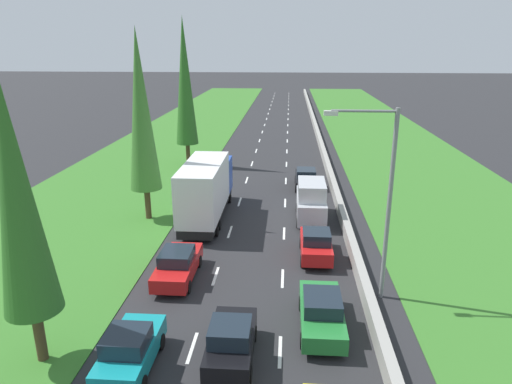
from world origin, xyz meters
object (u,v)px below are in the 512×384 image
green_sedan_right_lane (322,312)px  street_light_mast (382,193)px  poplar_tree_nearest (17,199)px  poplar_tree_third (185,82)px  poplar_tree_second (141,111)px  teal_hatchback_left_lane (130,350)px  red_hatchback_right_lane (316,244)px  red_sedan_left_lane (178,264)px  black_sedan_right_lane (306,178)px  white_box_truck_left_lane (206,189)px  silver_van_right_lane (311,201)px  black_hatchback_centre_lane (231,341)px

green_sedan_right_lane → street_light_mast: size_ratio=0.50×
poplar_tree_nearest → street_light_mast: poplar_tree_nearest is taller
poplar_tree_third → poplar_tree_second: bearing=-88.4°
teal_hatchback_left_lane → red_hatchback_right_lane: bearing=53.7°
red_sedan_left_lane → poplar_tree_second: bearing=115.7°
black_sedan_right_lane → red_sedan_left_lane: bearing=-113.1°
white_box_truck_left_lane → poplar_tree_nearest: poplar_tree_nearest is taller
red_sedan_left_lane → red_hatchback_right_lane: red_hatchback_right_lane is taller
teal_hatchback_left_lane → street_light_mast: 12.33m
red_sedan_left_lane → street_light_mast: 10.76m
teal_hatchback_left_lane → black_sedan_right_lane: bearing=73.0°
red_sedan_left_lane → silver_van_right_lane: size_ratio=0.92×
teal_hatchback_left_lane → green_sedan_right_lane: 7.83m
red_hatchback_right_lane → poplar_tree_second: size_ratio=0.31×
white_box_truck_left_lane → poplar_tree_nearest: 16.40m
black_sedan_right_lane → poplar_tree_second: bearing=-144.0°
red_sedan_left_lane → poplar_tree_second: (-4.07, 8.45, 6.60)m
green_sedan_right_lane → red_sedan_left_lane: size_ratio=1.00×
teal_hatchback_left_lane → silver_van_right_lane: 17.50m
street_light_mast → red_hatchback_right_lane: bearing=122.5°
black_hatchback_centre_lane → poplar_tree_second: poplar_tree_second is taller
red_sedan_left_lane → black_hatchback_centre_lane: bearing=-60.5°
black_sedan_right_lane → poplar_tree_nearest: poplar_tree_nearest is taller
white_box_truck_left_lane → black_hatchback_centre_lane: bearing=-76.7°
black_hatchback_centre_lane → silver_van_right_lane: bearing=76.5°
teal_hatchback_left_lane → green_sedan_right_lane: bearing=23.3°
silver_van_right_lane → white_box_truck_left_lane: size_ratio=0.52×
black_hatchback_centre_lane → poplar_tree_nearest: poplar_tree_nearest is taller
silver_van_right_lane → green_sedan_right_lane: bearing=-90.4°
poplar_tree_third → silver_van_right_lane: bearing=-51.5°
black_sedan_right_lane → poplar_tree_third: poplar_tree_third is taller
green_sedan_right_lane → black_sedan_right_lane: size_ratio=1.00×
white_box_truck_left_lane → black_sedan_right_lane: (7.06, 7.83, -1.37)m
red_sedan_left_lane → red_hatchback_right_lane: size_ratio=1.15×
red_hatchback_right_lane → black_sedan_right_lane: (-0.13, 13.56, -0.02)m
red_sedan_left_lane → red_hatchback_right_lane: (7.18, 2.96, 0.02)m
poplar_tree_nearest → poplar_tree_second: (-0.38, 15.15, 0.91)m
green_sedan_right_lane → black_hatchback_centre_lane: size_ratio=1.15×
teal_hatchback_left_lane → poplar_tree_third: size_ratio=0.27×
white_box_truck_left_lane → black_sedan_right_lane: bearing=48.0°
red_sedan_left_lane → silver_van_right_lane: bearing=51.3°
teal_hatchback_left_lane → poplar_tree_nearest: bearing=175.1°
green_sedan_right_lane → poplar_tree_nearest: size_ratio=0.41×
street_light_mast → red_sedan_left_lane: bearing=173.8°
silver_van_right_lane → poplar_tree_second: poplar_tree_second is taller
poplar_tree_second → poplar_tree_third: 15.09m
red_sedan_left_lane → black_sedan_right_lane: size_ratio=1.00×
black_sedan_right_lane → poplar_tree_second: 15.25m
red_hatchback_right_lane → street_light_mast: 6.49m
green_sedan_right_lane → red_hatchback_right_lane: 6.88m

